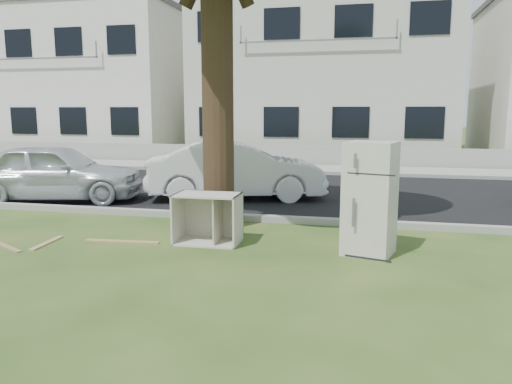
% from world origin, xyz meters
% --- Properties ---
extents(ground, '(120.00, 120.00, 0.00)m').
position_xyz_m(ground, '(0.00, 0.00, 0.00)').
color(ground, '#284719').
extents(road, '(120.00, 7.00, 0.01)m').
position_xyz_m(road, '(0.00, 6.00, 0.01)').
color(road, black).
rests_on(road, ground).
extents(kerb_near, '(120.00, 0.18, 0.12)m').
position_xyz_m(kerb_near, '(0.00, 2.45, 0.00)').
color(kerb_near, gray).
rests_on(kerb_near, ground).
extents(kerb_far, '(120.00, 0.18, 0.12)m').
position_xyz_m(kerb_far, '(0.00, 9.55, 0.00)').
color(kerb_far, gray).
rests_on(kerb_far, ground).
extents(sidewalk, '(120.00, 2.80, 0.01)m').
position_xyz_m(sidewalk, '(0.00, 11.00, 0.01)').
color(sidewalk, gray).
rests_on(sidewalk, ground).
extents(low_wall, '(120.00, 0.15, 0.70)m').
position_xyz_m(low_wall, '(0.00, 12.60, 0.35)').
color(low_wall, gray).
rests_on(low_wall, ground).
extents(townhouse_left, '(10.20, 8.16, 7.04)m').
position_xyz_m(townhouse_left, '(-12.00, 17.50, 3.52)').
color(townhouse_left, white).
rests_on(townhouse_left, ground).
extents(townhouse_center, '(11.22, 8.16, 7.44)m').
position_xyz_m(townhouse_center, '(0.00, 17.50, 3.72)').
color(townhouse_center, beige).
rests_on(townhouse_center, ground).
extents(fridge, '(0.81, 0.78, 1.62)m').
position_xyz_m(fridge, '(2.18, 0.73, 0.81)').
color(fridge, beige).
rests_on(fridge, ground).
extents(cabinet, '(1.01, 0.64, 0.78)m').
position_xyz_m(cabinet, '(-0.27, 0.78, 0.39)').
color(cabinet, white).
rests_on(cabinet, ground).
extents(plank_a, '(1.21, 0.20, 0.02)m').
position_xyz_m(plank_a, '(-1.60, 0.50, 0.01)').
color(plank_a, '#A78A50').
rests_on(plank_a, ground).
extents(plank_b, '(0.76, 0.46, 0.02)m').
position_xyz_m(plank_b, '(-3.15, -0.17, 0.01)').
color(plank_b, '#9B7651').
rests_on(plank_b, ground).
extents(plank_c, '(0.15, 0.84, 0.02)m').
position_xyz_m(plank_c, '(-2.71, 0.16, 0.01)').
color(plank_c, tan).
rests_on(plank_c, ground).
extents(car_center, '(4.33, 2.51, 1.35)m').
position_xyz_m(car_center, '(-0.86, 4.68, 0.67)').
color(car_center, silver).
rests_on(car_center, ground).
extents(car_left, '(4.16, 2.45, 1.33)m').
position_xyz_m(car_left, '(-4.84, 3.53, 0.66)').
color(car_left, silver).
rests_on(car_left, ground).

